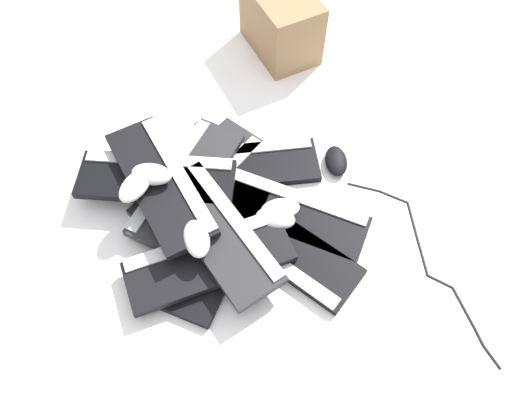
{
  "coord_description": "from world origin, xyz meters",
  "views": [
    {
      "loc": [
        0.56,
        0.45,
        1.24
      ],
      "look_at": [
        0.04,
        -0.02,
        0.06
      ],
      "focal_mm": 35.0,
      "sensor_mm": 36.0,
      "label": 1
    }
  ],
  "objects_px": {
    "keyboard_0": "(216,245)",
    "mouse_5": "(275,218)",
    "keyboard_4": "(199,177)",
    "keyboard_5": "(186,182)",
    "keyboard_9": "(217,230)",
    "keyboard_2": "(290,213)",
    "mouse_4": "(206,133)",
    "keyboard_8": "(208,260)",
    "mouse_3": "(197,239)",
    "cardboard_box": "(281,22)",
    "mouse_6": "(152,174)",
    "keyboard_6": "(156,178)",
    "mouse_2": "(279,210)",
    "keyboard_7": "(161,183)",
    "mouse_1": "(336,161)",
    "keyboard_3": "(245,166)",
    "keyboard_1": "(283,247)",
    "mouse_0": "(135,186)"
  },
  "relations": [
    {
      "from": "keyboard_0",
      "to": "keyboard_1",
      "type": "bearing_deg",
      "value": 130.51
    },
    {
      "from": "keyboard_9",
      "to": "mouse_5",
      "type": "xyz_separation_m",
      "value": [
        -0.14,
        0.08,
        -0.02
      ]
    },
    {
      "from": "keyboard_7",
      "to": "cardboard_box",
      "type": "bearing_deg",
      "value": -165.77
    },
    {
      "from": "keyboard_6",
      "to": "mouse_1",
      "type": "xyz_separation_m",
      "value": [
        -0.42,
        0.32,
        -0.05
      ]
    },
    {
      "from": "mouse_3",
      "to": "mouse_5",
      "type": "xyz_separation_m",
      "value": [
        -0.21,
        0.09,
        -0.06
      ]
    },
    {
      "from": "mouse_0",
      "to": "mouse_5",
      "type": "relative_size",
      "value": 1.0
    },
    {
      "from": "keyboard_2",
      "to": "keyboard_6",
      "type": "height_order",
      "value": "keyboard_6"
    },
    {
      "from": "cardboard_box",
      "to": "keyboard_0",
      "type": "bearing_deg",
      "value": 28.57
    },
    {
      "from": "keyboard_5",
      "to": "mouse_2",
      "type": "bearing_deg",
      "value": 112.26
    },
    {
      "from": "keyboard_8",
      "to": "mouse_5",
      "type": "relative_size",
      "value": 4.19
    },
    {
      "from": "keyboard_3",
      "to": "keyboard_7",
      "type": "distance_m",
      "value": 0.27
    },
    {
      "from": "keyboard_4",
      "to": "mouse_3",
      "type": "distance_m",
      "value": 0.27
    },
    {
      "from": "keyboard_2",
      "to": "mouse_5",
      "type": "xyz_separation_m",
      "value": [
        0.06,
        -0.01,
        0.04
      ]
    },
    {
      "from": "keyboard_4",
      "to": "keyboard_6",
      "type": "xyz_separation_m",
      "value": [
        0.11,
        -0.05,
        0.06
      ]
    },
    {
      "from": "mouse_1",
      "to": "keyboard_8",
      "type": "bearing_deg",
      "value": 129.16
    },
    {
      "from": "keyboard_6",
      "to": "mouse_3",
      "type": "bearing_deg",
      "value": 74.18
    },
    {
      "from": "mouse_1",
      "to": "keyboard_1",
      "type": "bearing_deg",
      "value": 146.13
    },
    {
      "from": "keyboard_2",
      "to": "mouse_3",
      "type": "distance_m",
      "value": 0.3
    },
    {
      "from": "keyboard_1",
      "to": "mouse_2",
      "type": "xyz_separation_m",
      "value": [
        -0.06,
        -0.07,
        0.04
      ]
    },
    {
      "from": "keyboard_6",
      "to": "mouse_5",
      "type": "bearing_deg",
      "value": 113.18
    },
    {
      "from": "keyboard_4",
      "to": "mouse_3",
      "type": "bearing_deg",
      "value": 46.55
    },
    {
      "from": "keyboard_2",
      "to": "mouse_6",
      "type": "distance_m",
      "value": 0.4
    },
    {
      "from": "mouse_5",
      "to": "keyboard_8",
      "type": "bearing_deg",
      "value": 44.9
    },
    {
      "from": "keyboard_0",
      "to": "mouse_5",
      "type": "distance_m",
      "value": 0.18
    },
    {
      "from": "keyboard_4",
      "to": "keyboard_7",
      "type": "bearing_deg",
      "value": -6.42
    },
    {
      "from": "keyboard_5",
      "to": "cardboard_box",
      "type": "height_order",
      "value": "cardboard_box"
    },
    {
      "from": "mouse_0",
      "to": "mouse_6",
      "type": "distance_m",
      "value": 0.05
    },
    {
      "from": "mouse_2",
      "to": "mouse_5",
      "type": "distance_m",
      "value": 0.03
    },
    {
      "from": "keyboard_7",
      "to": "mouse_1",
      "type": "xyz_separation_m",
      "value": [
        -0.44,
        0.28,
        -0.08
      ]
    },
    {
      "from": "keyboard_6",
      "to": "mouse_3",
      "type": "distance_m",
      "value": 0.25
    },
    {
      "from": "keyboard_3",
      "to": "keyboard_6",
      "type": "relative_size",
      "value": 0.98
    },
    {
      "from": "keyboard_6",
      "to": "mouse_5",
      "type": "relative_size",
      "value": 3.99
    },
    {
      "from": "keyboard_0",
      "to": "mouse_4",
      "type": "relative_size",
      "value": 4.22
    },
    {
      "from": "cardboard_box",
      "to": "mouse_3",
      "type": "bearing_deg",
      "value": 26.35
    },
    {
      "from": "keyboard_8",
      "to": "keyboard_9",
      "type": "xyz_separation_m",
      "value": [
        -0.07,
        -0.03,
        0.03
      ]
    },
    {
      "from": "keyboard_8",
      "to": "mouse_1",
      "type": "height_order",
      "value": "keyboard_8"
    },
    {
      "from": "keyboard_4",
      "to": "keyboard_8",
      "type": "relative_size",
      "value": 0.97
    },
    {
      "from": "keyboard_9",
      "to": "keyboard_2",
      "type": "bearing_deg",
      "value": 155.85
    },
    {
      "from": "keyboard_4",
      "to": "keyboard_5",
      "type": "height_order",
      "value": "keyboard_5"
    },
    {
      "from": "keyboard_9",
      "to": "mouse_6",
      "type": "xyz_separation_m",
      "value": [
        0.02,
        -0.22,
        0.07
      ]
    },
    {
      "from": "keyboard_6",
      "to": "mouse_2",
      "type": "relative_size",
      "value": 3.99
    },
    {
      "from": "keyboard_1",
      "to": "mouse_4",
      "type": "bearing_deg",
      "value": -106.98
    },
    {
      "from": "mouse_5",
      "to": "mouse_6",
      "type": "relative_size",
      "value": 1.0
    },
    {
      "from": "keyboard_3",
      "to": "mouse_3",
      "type": "height_order",
      "value": "mouse_3"
    },
    {
      "from": "keyboard_7",
      "to": "cardboard_box",
      "type": "height_order",
      "value": "cardboard_box"
    },
    {
      "from": "mouse_1",
      "to": "mouse_5",
      "type": "xyz_separation_m",
      "value": [
        0.29,
        0.01,
        0.03
      ]
    },
    {
      "from": "keyboard_8",
      "to": "mouse_6",
      "type": "xyz_separation_m",
      "value": [
        -0.05,
        -0.25,
        0.1
      ]
    },
    {
      "from": "keyboard_0",
      "to": "mouse_0",
      "type": "bearing_deg",
      "value": -75.19
    },
    {
      "from": "keyboard_5",
      "to": "keyboard_8",
      "type": "height_order",
      "value": "same"
    },
    {
      "from": "keyboard_3",
      "to": "cardboard_box",
      "type": "distance_m",
      "value": 0.55
    }
  ]
}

